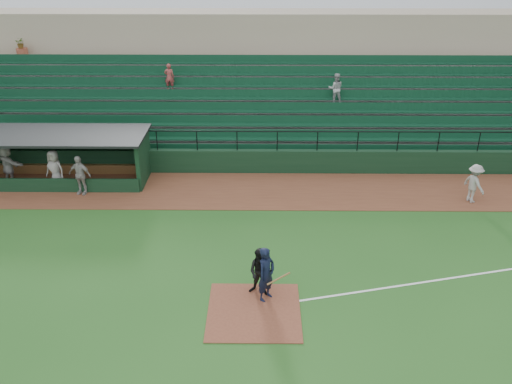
{
  "coord_description": "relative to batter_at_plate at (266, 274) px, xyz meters",
  "views": [
    {
      "loc": [
        0.21,
        -14.97,
        11.12
      ],
      "look_at": [
        0.0,
        5.0,
        1.4
      ],
      "focal_mm": 37.78,
      "sensor_mm": 36.0,
      "label": 1
    }
  ],
  "objects": [
    {
      "name": "umpire",
      "position": [
        -0.18,
        0.27,
        -0.1
      ],
      "size": [
        1.01,
        0.89,
        1.75
      ],
      "primitive_type": "imported",
      "rotation": [
        0.0,
        0.0,
        -0.31
      ],
      "color": "black",
      "rests_on": "ground"
    },
    {
      "name": "stadium_structure",
      "position": [
        -0.4,
        16.75,
        1.32
      ],
      "size": [
        38.0,
        13.08,
        6.4
      ],
      "color": "black",
      "rests_on": "ground"
    },
    {
      "name": "batter_at_plate",
      "position": [
        0.0,
        0.0,
        0.0
      ],
      "size": [
        1.2,
        0.85,
        1.96
      ],
      "color": "black",
      "rests_on": "ground"
    },
    {
      "name": "dugout_player_c",
      "position": [
        -12.4,
        9.07,
        0.03
      ],
      "size": [
        1.83,
        1.46,
        1.95
      ],
      "primitive_type": "imported",
      "rotation": [
        0.0,
        0.0,
        2.57
      ],
      "color": "#A59F9A",
      "rests_on": "warning_track"
    },
    {
      "name": "home_plate_dirt",
      "position": [
        -0.4,
        -0.7,
        -0.96
      ],
      "size": [
        3.0,
        3.0,
        0.03
      ],
      "primitive_type": "cube",
      "color": "brown",
      "rests_on": "ground"
    },
    {
      "name": "ground",
      "position": [
        -0.4,
        0.3,
        -0.98
      ],
      "size": [
        90.0,
        90.0,
        0.0
      ],
      "primitive_type": "plane",
      "color": "#21521A",
      "rests_on": "ground"
    },
    {
      "name": "runner",
      "position": [
        9.36,
        7.25,
        -0.05
      ],
      "size": [
        1.08,
        1.33,
        1.79
      ],
      "primitive_type": "imported",
      "rotation": [
        0.0,
        0.0,
        1.99
      ],
      "color": "#A19C97",
      "rests_on": "warning_track"
    },
    {
      "name": "dugout_player_a",
      "position": [
        -8.56,
        7.89,
        -0.01
      ],
      "size": [
        1.18,
        0.71,
        1.88
      ],
      "primitive_type": "imported",
      "rotation": [
        0.0,
        0.0,
        -0.24
      ],
      "color": "#A19B97",
      "rests_on": "warning_track"
    },
    {
      "name": "foul_line",
      "position": [
        7.6,
        1.5,
        -0.97
      ],
      "size": [
        17.49,
        4.44,
        0.01
      ],
      "primitive_type": "cube",
      "rotation": [
        0.0,
        0.0,
        0.24
      ],
      "color": "white",
      "rests_on": "ground"
    },
    {
      "name": "dugout",
      "position": [
        -10.15,
        9.86,
        0.35
      ],
      "size": [
        8.9,
        3.2,
        2.42
      ],
      "color": "black",
      "rests_on": "ground"
    },
    {
      "name": "dugout_player_b",
      "position": [
        -9.9,
        8.47,
        0.01
      ],
      "size": [
        1.07,
        0.86,
        1.91
      ],
      "primitive_type": "imported",
      "rotation": [
        0.0,
        0.0,
        -0.3
      ],
      "color": "gray",
      "rests_on": "warning_track"
    },
    {
      "name": "warning_track",
      "position": [
        -0.4,
        8.3,
        -0.96
      ],
      "size": [
        40.0,
        4.0,
        0.03
      ],
      "primitive_type": "cube",
      "color": "brown",
      "rests_on": "ground"
    }
  ]
}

